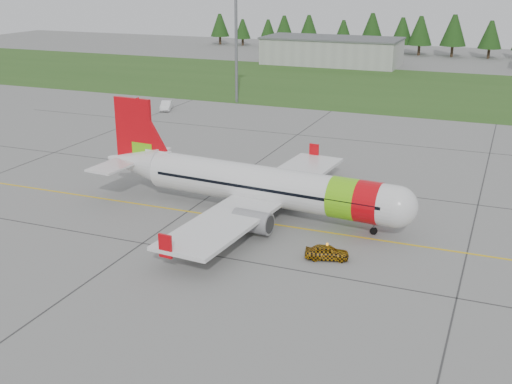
% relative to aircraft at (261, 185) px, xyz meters
% --- Properties ---
extents(ground, '(320.00, 320.00, 0.00)m').
position_rel_aircraft_xyz_m(ground, '(8.46, -9.99, -2.77)').
color(ground, gray).
rests_on(ground, ground).
extents(aircraft, '(31.76, 29.35, 9.62)m').
position_rel_aircraft_xyz_m(aircraft, '(0.00, 0.00, 0.00)').
color(aircraft, silver).
rests_on(aircraft, ground).
extents(follow_me_car, '(1.49, 1.63, 3.40)m').
position_rel_aircraft_xyz_m(follow_me_car, '(8.41, -7.23, -1.07)').
color(follow_me_car, orange).
rests_on(follow_me_car, ground).
extents(service_van, '(1.99, 1.94, 4.46)m').
position_rel_aircraft_xyz_m(service_van, '(-31.51, 37.88, -0.54)').
color(service_van, white).
rests_on(service_van, ground).
extents(grass_strip, '(320.00, 50.00, 0.03)m').
position_rel_aircraft_xyz_m(grass_strip, '(8.46, 72.01, -2.76)').
color(grass_strip, '#30561E').
rests_on(grass_strip, ground).
extents(taxi_guideline, '(120.00, 0.25, 0.02)m').
position_rel_aircraft_xyz_m(taxi_guideline, '(8.46, -1.99, -2.76)').
color(taxi_guideline, gold).
rests_on(taxi_guideline, ground).
extents(hangar_west, '(32.00, 14.00, 6.00)m').
position_rel_aircraft_xyz_m(hangar_west, '(-21.54, 100.01, 0.23)').
color(hangar_west, '#A8A8A3').
rests_on(hangar_west, ground).
extents(floodlight_mast, '(0.50, 0.50, 20.00)m').
position_rel_aircraft_xyz_m(floodlight_mast, '(-23.54, 48.01, 7.23)').
color(floodlight_mast, slate).
rests_on(floodlight_mast, ground).
extents(treeline, '(160.00, 8.00, 10.00)m').
position_rel_aircraft_xyz_m(treeline, '(8.46, 128.01, 2.23)').
color(treeline, '#1C3F14').
rests_on(treeline, ground).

